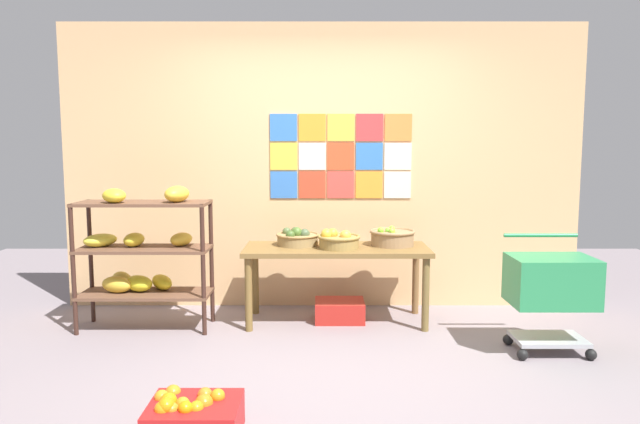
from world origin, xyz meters
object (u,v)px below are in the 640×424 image
fruit_basket_back_left (392,237)px  produce_crate_under_table (340,311)px  fruit_basket_right (339,240)px  orange_crate_foreground (193,418)px  fruit_basket_back_right (298,238)px  shopping_cart (551,285)px  display_table (337,256)px  banana_shelf_unit (141,251)px

fruit_basket_back_left → produce_crate_under_table: bearing=-173.8°
fruit_basket_right → fruit_basket_back_left: size_ratio=0.91×
fruit_basket_right → orange_crate_foreground: bearing=-112.7°
fruit_basket_back_right → fruit_basket_back_left: (0.82, -0.01, 0.01)m
fruit_basket_back_left → shopping_cart: 1.36m
display_table → shopping_cart: size_ratio=1.84×
produce_crate_under_table → orange_crate_foreground: bearing=-112.1°
fruit_basket_back_left → shopping_cart: size_ratio=0.46×
display_table → orange_crate_foreground: (-0.80, -2.00, -0.46)m
fruit_basket_back_right → shopping_cart: size_ratio=0.44×
banana_shelf_unit → fruit_basket_back_left: size_ratio=3.02×
fruit_basket_right → display_table: bearing=105.8°
display_table → orange_crate_foreground: 2.20m
fruit_basket_back_right → orange_crate_foreground: fruit_basket_back_right is taller
display_table → fruit_basket_right: size_ratio=4.35×
display_table → fruit_basket_right: 0.16m
banana_shelf_unit → shopping_cart: size_ratio=1.40×
banana_shelf_unit → produce_crate_under_table: 1.75m
banana_shelf_unit → fruit_basket_right: size_ratio=3.31×
produce_crate_under_table → display_table: bearing=-129.7°
orange_crate_foreground → shopping_cart: (2.34, 1.26, 0.39)m
fruit_basket_back_left → orange_crate_foreground: size_ratio=0.84×
display_table → shopping_cart: (1.54, -0.74, -0.07)m
produce_crate_under_table → shopping_cart: shopping_cart is taller
banana_shelf_unit → fruit_basket_right: bearing=3.4°
produce_crate_under_table → orange_crate_foreground: 2.20m
fruit_basket_back_right → fruit_basket_back_left: bearing=-0.7°
display_table → fruit_basket_right: fruit_basket_right is taller
display_table → fruit_basket_back_right: fruit_basket_back_right is taller
fruit_basket_right → banana_shelf_unit: bearing=-176.6°
banana_shelf_unit → display_table: size_ratio=0.76×
fruit_basket_right → fruit_basket_back_left: bearing=16.8°
orange_crate_foreground → display_table: bearing=68.3°
display_table → produce_crate_under_table: (0.03, 0.04, -0.48)m
produce_crate_under_table → shopping_cart: bearing=-27.2°
fruit_basket_back_right → orange_crate_foreground: 2.23m
orange_crate_foreground → produce_crate_under_table: bearing=67.9°
banana_shelf_unit → display_table: bearing=5.3°
banana_shelf_unit → fruit_basket_back_right: 1.31m
display_table → orange_crate_foreground: size_ratio=3.32×
banana_shelf_unit → orange_crate_foreground: banana_shelf_unit is taller
fruit_basket_back_right → fruit_basket_right: size_ratio=1.04×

